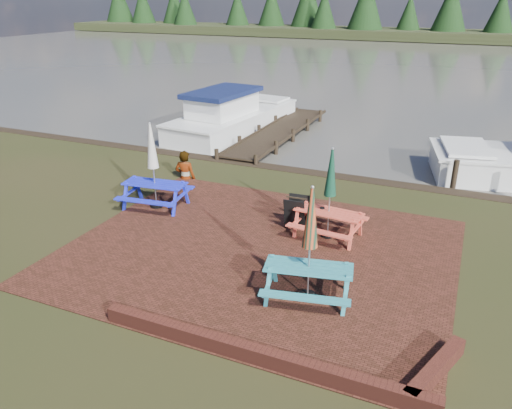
{
  "coord_description": "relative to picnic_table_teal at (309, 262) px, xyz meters",
  "views": [
    {
      "loc": [
        4.19,
        -8.75,
        5.75
      ],
      "look_at": [
        -0.28,
        1.48,
        1.0
      ],
      "focal_mm": 35.0,
      "sensor_mm": 36.0,
      "label": 1
    }
  ],
  "objects": [
    {
      "name": "ground",
      "position": [
        -1.7,
        0.43,
        -0.85
      ],
      "size": [
        120.0,
        120.0,
        0.0
      ],
      "primitive_type": "plane",
      "color": "black",
      "rests_on": "ground"
    },
    {
      "name": "picnic_table_blue",
      "position": [
        -5.5,
        2.73,
        0.02
      ],
      "size": [
        1.96,
        1.79,
        2.48
      ],
      "rotation": [
        0.0,
        0.0,
        0.12
      ],
      "color": "#1C26D2",
      "rests_on": "ground"
    },
    {
      "name": "water",
      "position": [
        -1.7,
        37.43,
        -0.85
      ],
      "size": [
        120.0,
        60.0,
        0.02
      ],
      "primitive_type": "cube",
      "color": "#47433D",
      "rests_on": "ground"
    },
    {
      "name": "jetty",
      "position": [
        -5.2,
        11.7,
        -0.74
      ],
      "size": [
        1.76,
        9.08,
        1.0
      ],
      "color": "black",
      "rests_on": "ground"
    },
    {
      "name": "person",
      "position": [
        -5.97,
        5.14,
        0.11
      ],
      "size": [
        0.76,
        0.56,
        1.92
      ],
      "primitive_type": "imported",
      "rotation": [
        0.0,
        0.0,
        3.29
      ],
      "color": "gray",
      "rests_on": "ground"
    },
    {
      "name": "boat_jetty",
      "position": [
        -7.53,
        11.87,
        -0.38
      ],
      "size": [
        3.48,
        7.98,
        2.24
      ],
      "rotation": [
        0.0,
        0.0,
        -0.11
      ],
      "color": "silver",
      "rests_on": "ground"
    },
    {
      "name": "chalkboard",
      "position": [
        -1.3,
        2.97,
        -0.39
      ],
      "size": [
        0.56,
        0.55,
        0.89
      ],
      "rotation": [
        0.0,
        0.0,
        0.05
      ],
      "color": "black",
      "rests_on": "ground"
    },
    {
      "name": "picnic_table_red",
      "position": [
        -0.41,
        2.86,
        -0.03
      ],
      "size": [
        1.82,
        1.65,
        2.34
      ],
      "rotation": [
        0.0,
        0.0,
        -0.1
      ],
      "color": "#DB4D38",
      "rests_on": "ground"
    },
    {
      "name": "paving",
      "position": [
        -1.7,
        1.43,
        -0.84
      ],
      "size": [
        9.0,
        7.5,
        0.02
      ],
      "primitive_type": "cube",
      "color": "#351A11",
      "rests_on": "ground"
    },
    {
      "name": "picnic_table_teal",
      "position": [
        0.0,
        0.0,
        0.0
      ],
      "size": [
        2.03,
        1.88,
        2.43
      ],
      "rotation": [
        0.0,
        0.0,
        0.2
      ],
      "color": "teal",
      "rests_on": "ground"
    },
    {
      "name": "far_treeline",
      "position": [
        -1.7,
        66.43,
        2.43
      ],
      "size": [
        120.0,
        10.0,
        8.1
      ],
      "color": "black",
      "rests_on": "ground"
    },
    {
      "name": "brick_wall",
      "position": [
        0.45,
        -1.99,
        -0.7
      ],
      "size": [
        6.21,
        1.79,
        0.3
      ],
      "color": "#4C1E16",
      "rests_on": "ground"
    }
  ]
}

